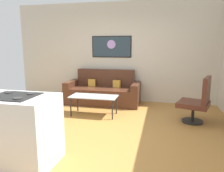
{
  "coord_description": "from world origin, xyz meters",
  "views": [
    {
      "loc": [
        1.11,
        -3.71,
        1.57
      ],
      "look_at": [
        0.05,
        0.9,
        0.7
      ],
      "focal_mm": 34.58,
      "sensor_mm": 36.0,
      "label": 1
    }
  ],
  "objects_px": {
    "armchair": "(198,101)",
    "coffee_table": "(94,98)",
    "couch": "(103,93)",
    "wall_painting": "(111,47)"
  },
  "relations": [
    {
      "from": "couch",
      "to": "armchair",
      "type": "relative_size",
      "value": 2.07
    },
    {
      "from": "couch",
      "to": "coffee_table",
      "type": "relative_size",
      "value": 1.87
    },
    {
      "from": "coffee_table",
      "to": "armchair",
      "type": "height_order",
      "value": "armchair"
    },
    {
      "from": "couch",
      "to": "coffee_table",
      "type": "height_order",
      "value": "couch"
    },
    {
      "from": "wall_painting",
      "to": "armchair",
      "type": "bearing_deg",
      "value": -34.97
    },
    {
      "from": "couch",
      "to": "armchair",
      "type": "xyz_separation_m",
      "value": [
        2.31,
        -1.09,
        0.16
      ]
    },
    {
      "from": "armchair",
      "to": "coffee_table",
      "type": "bearing_deg",
      "value": 179.35
    },
    {
      "from": "coffee_table",
      "to": "armchair",
      "type": "xyz_separation_m",
      "value": [
        2.24,
        -0.03,
        0.05
      ]
    },
    {
      "from": "armchair",
      "to": "couch",
      "type": "bearing_deg",
      "value": 154.72
    },
    {
      "from": "armchair",
      "to": "wall_painting",
      "type": "xyz_separation_m",
      "value": [
        -2.18,
        1.52,
        1.09
      ]
    }
  ]
}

